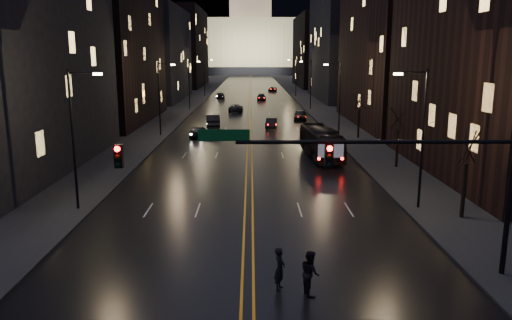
{
  "coord_description": "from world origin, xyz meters",
  "views": [
    {
      "loc": [
        0.16,
        -20.91,
        9.83
      ],
      "look_at": [
        0.47,
        10.25,
        3.26
      ],
      "focal_mm": 35.0,
      "sensor_mm": 36.0,
      "label": 1
    }
  ],
  "objects_px": {
    "bus": "(321,143)",
    "pedestrian_a": "(280,269)",
    "oncoming_car_a": "(198,131)",
    "pedestrian_b": "(310,273)",
    "oncoming_car_b": "(213,121)",
    "traffic_signal": "(384,167)",
    "receding_car_a": "(271,123)"
  },
  "relations": [
    {
      "from": "bus",
      "to": "pedestrian_b",
      "type": "height_order",
      "value": "bus"
    },
    {
      "from": "oncoming_car_b",
      "to": "traffic_signal",
      "type": "bearing_deg",
      "value": 96.37
    },
    {
      "from": "bus",
      "to": "pedestrian_a",
      "type": "distance_m",
      "value": 28.73
    },
    {
      "from": "traffic_signal",
      "to": "pedestrian_b",
      "type": "height_order",
      "value": "traffic_signal"
    },
    {
      "from": "bus",
      "to": "pedestrian_b",
      "type": "distance_m",
      "value": 28.94
    },
    {
      "from": "bus",
      "to": "pedestrian_a",
      "type": "height_order",
      "value": "bus"
    },
    {
      "from": "oncoming_car_a",
      "to": "pedestrian_b",
      "type": "height_order",
      "value": "pedestrian_b"
    },
    {
      "from": "oncoming_car_b",
      "to": "receding_car_a",
      "type": "xyz_separation_m",
      "value": [
        8.14,
        -1.25,
        -0.18
      ]
    },
    {
      "from": "pedestrian_a",
      "to": "bus",
      "type": "bearing_deg",
      "value": 5.1
    },
    {
      "from": "oncoming_car_b",
      "to": "pedestrian_b",
      "type": "height_order",
      "value": "pedestrian_b"
    },
    {
      "from": "oncoming_car_b",
      "to": "receding_car_a",
      "type": "relative_size",
      "value": 1.27
    },
    {
      "from": "traffic_signal",
      "to": "oncoming_car_a",
      "type": "relative_size",
      "value": 3.94
    },
    {
      "from": "oncoming_car_a",
      "to": "oncoming_car_b",
      "type": "xyz_separation_m",
      "value": [
        1.14,
        9.09,
        0.11
      ]
    },
    {
      "from": "pedestrian_b",
      "to": "bus",
      "type": "bearing_deg",
      "value": -20.63
    },
    {
      "from": "bus",
      "to": "oncoming_car_a",
      "type": "bearing_deg",
      "value": 133.31
    },
    {
      "from": "pedestrian_a",
      "to": "pedestrian_b",
      "type": "height_order",
      "value": "pedestrian_b"
    },
    {
      "from": "bus",
      "to": "pedestrian_a",
      "type": "relative_size",
      "value": 5.57
    },
    {
      "from": "oncoming_car_a",
      "to": "pedestrian_a",
      "type": "height_order",
      "value": "pedestrian_a"
    },
    {
      "from": "pedestrian_a",
      "to": "pedestrian_b",
      "type": "bearing_deg",
      "value": -92.77
    },
    {
      "from": "oncoming_car_a",
      "to": "pedestrian_b",
      "type": "xyz_separation_m",
      "value": [
        8.93,
        -40.93,
        0.21
      ]
    },
    {
      "from": "bus",
      "to": "receding_car_a",
      "type": "distance_m",
      "value": 20.59
    },
    {
      "from": "pedestrian_a",
      "to": "receding_car_a",
      "type": "bearing_deg",
      "value": 14.53
    },
    {
      "from": "oncoming_car_b",
      "to": "pedestrian_a",
      "type": "bearing_deg",
      "value": 90.99
    },
    {
      "from": "oncoming_car_b",
      "to": "pedestrian_b",
      "type": "xyz_separation_m",
      "value": [
        7.79,
        -50.02,
        0.1
      ]
    },
    {
      "from": "traffic_signal",
      "to": "oncoming_car_a",
      "type": "xyz_separation_m",
      "value": [
        -12.23,
        39.33,
        -4.36
      ]
    },
    {
      "from": "oncoming_car_b",
      "to": "receding_car_a",
      "type": "bearing_deg",
      "value": 164.75
    },
    {
      "from": "oncoming_car_b",
      "to": "receding_car_a",
      "type": "height_order",
      "value": "oncoming_car_b"
    },
    {
      "from": "oncoming_car_a",
      "to": "receding_car_a",
      "type": "distance_m",
      "value": 12.15
    },
    {
      "from": "traffic_signal",
      "to": "receding_car_a",
      "type": "relative_size",
      "value": 4.23
    },
    {
      "from": "pedestrian_a",
      "to": "pedestrian_b",
      "type": "relative_size",
      "value": 0.98
    },
    {
      "from": "oncoming_car_a",
      "to": "pedestrian_b",
      "type": "relative_size",
      "value": 2.28
    },
    {
      "from": "bus",
      "to": "oncoming_car_b",
      "type": "distance_m",
      "value": 24.65
    }
  ]
}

